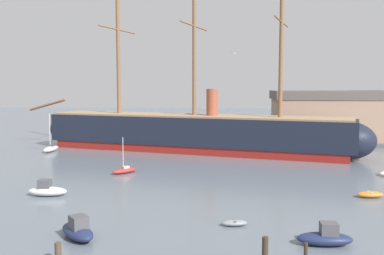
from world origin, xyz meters
TOP-DOWN VIEW (x-y plane):
  - tall_ship at (-4.60, 56.65)m, footprint 63.65×23.98m
  - motorboat_foreground_left at (-10.98, 11.73)m, footprint 4.19×4.56m
  - motorboat_foreground_right at (7.76, 11.46)m, footprint 4.12×1.78m
  - dinghy_near_centre at (1.18, 15.54)m, footprint 2.30×1.24m
  - motorboat_mid_left at (-18.45, 24.46)m, footprint 4.18×1.77m
  - dinghy_mid_right at (15.72, 25.86)m, footprint 2.88×1.43m
  - sailboat_alongside_bow at (-12.77, 36.80)m, footprint 3.44×3.48m
  - sailboat_far_left at (-29.89, 55.03)m, footprint 1.86×5.25m
  - motorboat_distant_centre at (0.75, 61.83)m, footprint 4.78×2.65m
  - mooring_piling_nearest at (5.62, 7.77)m, footprint 0.26×0.26m
  - mooring_piling_left_pair at (-10.90, 7.34)m, footprint 0.44×0.44m
  - mooring_piling_right_pair at (2.83, 6.46)m, footprint 0.40×0.40m
  - seagull_in_flight at (1.51, 33.84)m, footprint 0.84×1.14m

SIDE VIEW (x-z plane):
  - dinghy_near_centre at x=1.18m, z-range 0.00..0.52m
  - dinghy_mid_right at x=15.72m, z-range 0.00..0.66m
  - sailboat_alongside_bow at x=-12.77m, z-range -2.04..2.86m
  - sailboat_far_left at x=-29.89m, z-range -2.80..3.93m
  - motorboat_foreground_right at x=7.76m, z-range -0.26..1.46m
  - motorboat_mid_left at x=-18.45m, z-range -0.26..1.49m
  - mooring_piling_left_pair at x=-10.90m, z-range 0.00..1.27m
  - motorboat_foreground_left at x=-10.98m, z-range -0.27..1.57m
  - motorboat_distant_centre at x=0.75m, z-range -0.28..1.62m
  - mooring_piling_nearest at x=5.62m, z-range 0.00..1.48m
  - mooring_piling_right_pair at x=2.83m, z-range 0.00..2.28m
  - tall_ship at x=-4.60m, z-range -12.28..19.13m
  - seagull_in_flight at x=1.51m, z-range 15.53..15.67m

